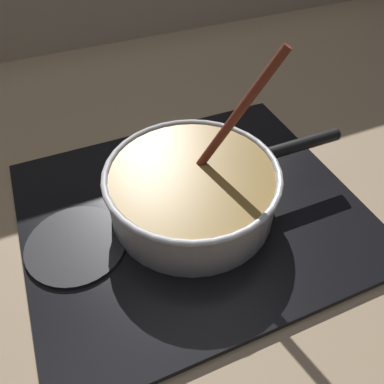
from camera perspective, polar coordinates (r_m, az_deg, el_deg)
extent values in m
cube|color=#9E8466|center=(0.63, -8.82, -12.48)|extent=(2.40, 1.60, 0.04)
cube|color=black|center=(0.67, 0.00, -2.86)|extent=(0.56, 0.48, 0.01)
torus|color=#592D0C|center=(0.66, 0.00, -2.29)|extent=(0.20, 0.20, 0.01)
cylinder|color=#262628|center=(0.64, -16.72, -7.42)|extent=(0.16, 0.16, 0.01)
cylinder|color=silver|center=(0.63, 0.00, 0.00)|extent=(0.27, 0.27, 0.08)
cylinder|color=olive|center=(0.63, 0.00, 0.25)|extent=(0.26, 0.26, 0.08)
torus|color=silver|center=(0.60, 0.00, 2.77)|extent=(0.28, 0.28, 0.01)
cylinder|color=black|center=(0.70, 16.04, 6.84)|extent=(0.14, 0.02, 0.02)
cylinder|color=#EDD88C|center=(0.62, -1.19, 2.83)|extent=(0.03, 0.03, 0.01)
cylinder|color=#EDD88C|center=(0.63, 2.15, 3.65)|extent=(0.04, 0.04, 0.01)
cylinder|color=beige|center=(0.67, 0.03, 6.38)|extent=(0.04, 0.04, 0.01)
cylinder|color=beige|center=(0.57, 2.82, -2.27)|extent=(0.03, 0.03, 0.01)
cylinder|color=#E5CC7A|center=(0.61, 8.53, 1.70)|extent=(0.03, 0.03, 0.01)
cylinder|color=#EDD88C|center=(0.56, -7.00, -2.98)|extent=(0.03, 0.03, 0.01)
cylinder|color=beige|center=(0.61, -5.88, 1.75)|extent=(0.03, 0.03, 0.01)
cylinder|color=#EDD88C|center=(0.69, -2.14, 7.96)|extent=(0.03, 0.03, 0.01)
cylinder|color=maroon|center=(0.58, 6.55, 11.12)|extent=(0.13, 0.05, 0.21)
cube|color=brown|center=(0.63, 0.49, 3.15)|extent=(0.05, 0.04, 0.01)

